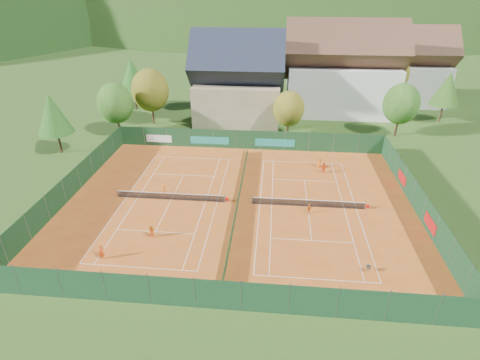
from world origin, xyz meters
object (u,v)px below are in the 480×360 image
at_px(player_left_mid, 151,232).
at_px(player_right_far_b, 324,168).
at_px(hotel_block_b, 405,71).
at_px(player_right_near, 309,209).
at_px(player_left_far, 164,190).
at_px(player_right_far_a, 320,162).
at_px(chalet, 238,83).
at_px(player_left_near, 101,252).
at_px(hotel_block_a, 341,74).
at_px(ball_hopper, 368,267).

height_order(player_left_mid, player_right_far_b, player_right_far_b).
bearing_deg(hotel_block_b, player_right_near, -115.83).
height_order(hotel_block_b, player_left_mid, hotel_block_b).
bearing_deg(player_left_mid, player_left_far, 115.83).
xyz_separation_m(player_right_far_a, player_right_far_b, (0.37, -1.69, 0.03)).
bearing_deg(chalet, hotel_block_b, 22.99).
relative_size(chalet, hotel_block_b, 0.94).
xyz_separation_m(player_left_near, player_right_far_b, (22.27, 19.91, -0.02)).
distance_m(hotel_block_a, hotel_block_b, 16.14).
bearing_deg(player_right_far_a, player_right_near, 72.82).
bearing_deg(player_right_far_a, chalet, -62.23).
distance_m(chalet, player_left_far, 30.15).
bearing_deg(hotel_block_b, chalet, -157.01).
relative_size(chalet, player_left_far, 11.65).
relative_size(chalet, player_left_near, 10.38).
xyz_separation_m(chalet, player_left_near, (-8.64, -41.04, -5.84)).
height_order(player_left_near, player_right_near, player_left_near).
bearing_deg(chalet, player_right_near, -70.71).
distance_m(chalet, player_left_near, 42.34).
xyz_separation_m(ball_hopper, player_right_far_b, (-1.96, 19.42, 0.20)).
bearing_deg(hotel_block_a, player_left_far, -125.69).
distance_m(ball_hopper, player_left_near, 24.24).
height_order(chalet, hotel_block_b, chalet).
height_order(chalet, player_left_near, chalet).
relative_size(ball_hopper, player_left_near, 0.51).
relative_size(hotel_block_b, player_left_mid, 12.10).
bearing_deg(ball_hopper, chalet, 111.03).
distance_m(hotel_block_a, player_right_near, 38.88).
distance_m(hotel_block_b, ball_hopper, 57.58).
xyz_separation_m(hotel_block_a, player_right_far_b, (-5.37, -27.13, -6.62)).
bearing_deg(hotel_block_b, player_left_mid, -126.49).
bearing_deg(player_right_far_b, hotel_block_a, -102.38).
height_order(hotel_block_a, player_right_near, hotel_block_a).
relative_size(player_right_near, player_right_far_a, 0.83).
xyz_separation_m(player_left_far, player_right_far_b, (19.72, 7.80, 0.06)).
height_order(ball_hopper, player_right_far_a, player_right_far_a).
distance_m(hotel_block_a, player_left_far, 43.53).
xyz_separation_m(player_left_near, player_left_far, (2.55, 12.11, -0.08)).
height_order(hotel_block_a, player_left_mid, hotel_block_a).
bearing_deg(ball_hopper, player_left_mid, 171.37).
relative_size(player_right_near, player_right_far_b, 0.80).
distance_m(chalet, player_right_far_a, 24.26).
bearing_deg(ball_hopper, player_left_far, 151.83).
bearing_deg(player_left_near, hotel_block_b, 20.55).
xyz_separation_m(hotel_block_a, ball_hopper, (-3.41, -46.55, -6.83)).
bearing_deg(ball_hopper, hotel_block_b, 72.30).
xyz_separation_m(player_left_near, player_right_far_a, (21.90, 21.60, -0.05)).
height_order(hotel_block_a, player_left_far, hotel_block_a).
bearing_deg(player_left_mid, player_right_far_a, 63.21).
relative_size(chalet, ball_hopper, 20.25).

